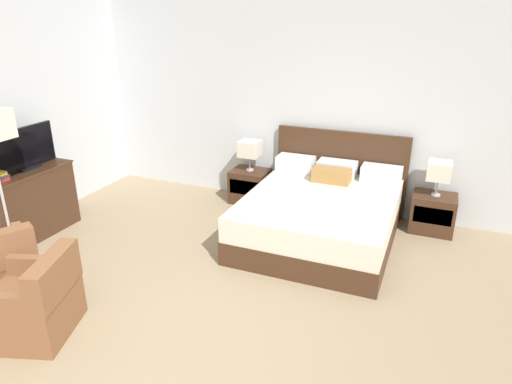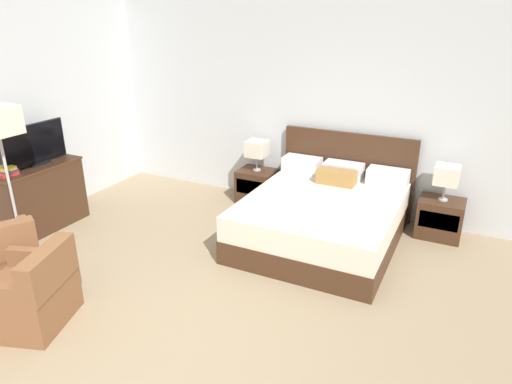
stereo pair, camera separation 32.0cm
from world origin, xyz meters
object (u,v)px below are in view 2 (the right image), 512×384
dresser (38,196)px  armchair_by_window (0,260)px  table_lamp_right (447,175)px  book_small_top (5,168)px  bed (324,216)px  table_lamp_left (257,149)px  armchair_companion (30,296)px  book_blue_cover (6,171)px  nightstand_left (257,186)px  book_red_cover (6,173)px  nightstand_right (440,218)px  tv (35,145)px

dresser → armchair_by_window: dresser is taller
table_lamp_right → book_small_top: (-4.63, -2.39, 0.12)m
bed → table_lamp_left: bearing=149.9°
armchair_by_window → armchair_companion: bearing=-20.2°
table_lamp_right → armchair_by_window: table_lamp_right is taller
book_blue_cover → armchair_by_window: 1.24m
nightstand_left → armchair_by_window: 3.43m
armchair_by_window → book_red_cover: bearing=135.4°
book_small_top → nightstand_left: bearing=48.7°
table_lamp_left → dresser: table_lamp_left is taller
nightstand_left → table_lamp_right: 2.59m
armchair_by_window → dresser: bearing=124.7°
book_small_top → armchair_by_window: size_ratio=0.21×
nightstand_right → book_small_top: (-4.63, -2.39, 0.68)m
book_small_top → armchair_by_window: (0.76, -0.76, -0.64)m
nightstand_right → bed: bearing=-149.9°
table_lamp_right → book_blue_cover: (-4.63, -2.39, 0.09)m
table_lamp_left → armchair_by_window: 3.47m
dresser → book_blue_cover: bearing=-86.9°
nightstand_right → armchair_companion: armchair_companion is taller
table_lamp_left → dresser: bearing=-136.2°
book_red_cover → armchair_companion: bearing=-34.0°
table_lamp_right → book_small_top: size_ratio=2.26×
book_red_cover → nightstand_left: bearing=48.5°
dresser → armchair_by_window: 1.37m
book_blue_cover → book_small_top: book_small_top is taller
bed → nightstand_left: (-1.27, 0.73, -0.07)m
book_blue_cover → armchair_by_window: book_blue_cover is taller
bed → table_lamp_right: (1.27, 0.73, 0.49)m
bed → book_small_top: bed is taller
nightstand_right → armchair_by_window: (-3.87, -3.15, 0.04)m
table_lamp_left → tv: bearing=-137.4°
book_red_cover → armchair_companion: size_ratio=0.30×
armchair_companion → nightstand_left: bearing=81.0°
table_lamp_left → book_red_cover: size_ratio=1.69×
nightstand_left → book_small_top: (-2.10, -2.39, 0.68)m
nightstand_left → book_blue_cover: (-2.10, -2.39, 0.65)m
table_lamp_left → armchair_by_window: (-1.34, -3.15, -0.52)m
bed → table_lamp_left: bed is taller
bed → armchair_companion: size_ratio=2.37×
nightstand_left → armchair_companion: 3.49m
bed → nightstand_left: bed is taller
nightstand_left → table_lamp_left: size_ratio=1.21×
table_lamp_right → book_red_cover: table_lamp_right is taller
armchair_companion → nightstand_right: bearing=48.2°
armchair_by_window → book_blue_cover: bearing=134.9°
table_lamp_right → armchair_by_window: 5.02m
table_lamp_right → book_blue_cover: table_lamp_right is taller
nightstand_right → book_red_cover: 5.26m
bed → armchair_by_window: bearing=-137.1°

